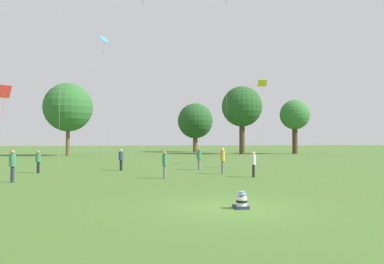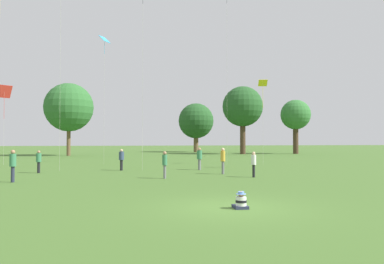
{
  "view_description": "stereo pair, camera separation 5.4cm",
  "coord_description": "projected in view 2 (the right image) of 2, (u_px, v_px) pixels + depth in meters",
  "views": [
    {
      "loc": [
        -3.52,
        -11.83,
        2.2
      ],
      "look_at": [
        0.09,
        7.19,
        2.64
      ],
      "focal_mm": 35.0,
      "sensor_mm": 36.0,
      "label": 1
    },
    {
      "loc": [
        -3.47,
        -11.84,
        2.2
      ],
      "look_at": [
        0.09,
        7.19,
        2.64
      ],
      "focal_mm": 35.0,
      "sensor_mm": 36.0,
      "label": 2
    }
  ],
  "objects": [
    {
      "name": "kite_5",
      "position": [
        104.0,
        44.0,
        34.59
      ],
      "size": [
        1.12,
        1.17,
        11.91
      ],
      "rotation": [
        0.0,
        0.0,
        0.16
      ],
      "color": "#339EDB",
      "rests_on": "ground"
    },
    {
      "name": "seated_toddler",
      "position": [
        241.0,
        202.0,
        12.05
      ],
      "size": [
        0.44,
        0.55,
        0.57
      ],
      "rotation": [
        0.0,
        0.0,
        -0.01
      ],
      "color": "#282D47",
      "rests_on": "ground"
    },
    {
      "name": "distant_tree_3",
      "position": [
        196.0,
        121.0,
        70.81
      ],
      "size": [
        6.65,
        6.65,
        9.25
      ],
      "color": "brown",
      "rests_on": "ground"
    },
    {
      "name": "person_standing_0",
      "position": [
        199.0,
        157.0,
        27.96
      ],
      "size": [
        0.39,
        0.39,
        1.66
      ],
      "rotation": [
        0.0,
        0.0,
        4.69
      ],
      "color": "slate",
      "rests_on": "ground"
    },
    {
      "name": "person_standing_1",
      "position": [
        223.0,
        158.0,
        24.45
      ],
      "size": [
        0.43,
        0.43,
        1.72
      ],
      "rotation": [
        0.0,
        0.0,
        3.85
      ],
      "color": "slate",
      "rests_on": "ground"
    },
    {
      "name": "person_standing_2",
      "position": [
        121.0,
        158.0,
        27.47
      ],
      "size": [
        0.39,
        0.39,
        1.57
      ],
      "rotation": [
        0.0,
        0.0,
        3.08
      ],
      "color": "black",
      "rests_on": "ground"
    },
    {
      "name": "person_standing_7",
      "position": [
        254.0,
        162.0,
        22.33
      ],
      "size": [
        0.32,
        0.32,
        1.53
      ],
      "rotation": [
        0.0,
        0.0,
        4.58
      ],
      "color": "black",
      "rests_on": "ground"
    },
    {
      "name": "distant_tree_1",
      "position": [
        296.0,
        115.0,
        62.06
      ],
      "size": [
        4.94,
        4.94,
        8.98
      ],
      "color": "#473323",
      "rests_on": "ground"
    },
    {
      "name": "person_standing_5",
      "position": [
        39.0,
        160.0,
        25.26
      ],
      "size": [
        0.35,
        0.35,
        1.52
      ],
      "rotation": [
        0.0,
        0.0,
        3.18
      ],
      "color": "black",
      "rests_on": "ground"
    },
    {
      "name": "kite_1",
      "position": [
        263.0,
        86.0,
        34.39
      ],
      "size": [
        0.94,
        0.83,
        7.76
      ],
      "rotation": [
        0.0,
        0.0,
        2.11
      ],
      "color": "yellow",
      "rests_on": "ground"
    },
    {
      "name": "kite_6",
      "position": [
        4.0,
        93.0,
        33.12
      ],
      "size": [
        1.32,
        1.22,
        7.08
      ],
      "rotation": [
        0.0,
        0.0,
        3.03
      ],
      "color": "red",
      "rests_on": "ground"
    },
    {
      "name": "person_standing_6",
      "position": [
        165.0,
        162.0,
        21.61
      ],
      "size": [
        0.36,
        0.36,
        1.57
      ],
      "rotation": [
        0.0,
        0.0,
        1.9
      ],
      "color": "slate",
      "rests_on": "ground"
    },
    {
      "name": "distant_tree_0",
      "position": [
        69.0,
        107.0,
        54.03
      ],
      "size": [
        7.0,
        7.0,
        10.5
      ],
      "color": "brown",
      "rests_on": "ground"
    },
    {
      "name": "person_standing_3",
      "position": [
        13.0,
        163.0,
        19.66
      ],
      "size": [
        0.44,
        0.44,
        1.71
      ],
      "rotation": [
        0.0,
        0.0,
        4.27
      ],
      "color": "#282D42",
      "rests_on": "ground"
    },
    {
      "name": "ground_plane",
      "position": [
        230.0,
        208.0,
        12.22
      ],
      "size": [
        300.0,
        300.0,
        0.0
      ],
      "primitive_type": "plane",
      "color": "#426628"
    },
    {
      "name": "distant_tree_2",
      "position": [
        243.0,
        107.0,
        60.52
      ],
      "size": [
        6.53,
        6.53,
        10.99
      ],
      "color": "#473323",
      "rests_on": "ground"
    },
    {
      "name": "person_standing_4",
      "position": [
        223.0,
        156.0,
        30.44
      ],
      "size": [
        0.34,
        0.34,
        1.53
      ],
      "rotation": [
        0.0,
        0.0,
        1.64
      ],
      "color": "black",
      "rests_on": "ground"
    }
  ]
}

